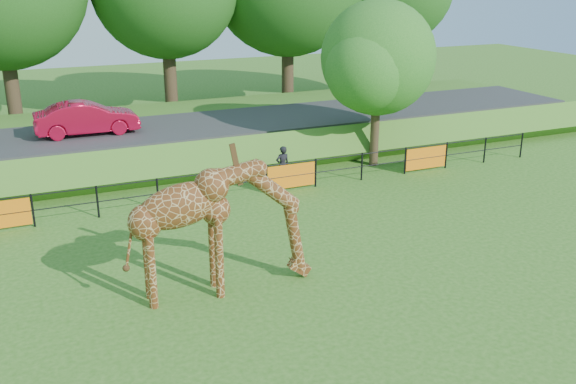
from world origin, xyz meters
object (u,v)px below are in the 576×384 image
object	(u,v)px
giraffe	(221,229)
car_red	(87,118)
tree_east	(380,62)
visitor	(283,165)

from	to	relation	value
giraffe	car_red	bearing A→B (deg)	100.42
tree_east	visitor	bearing A→B (deg)	-169.05
giraffe	car_red	size ratio (longest dim) A/B	1.17
tree_east	giraffe	bearing A→B (deg)	-139.08
giraffe	visitor	distance (m)	8.78
giraffe	visitor	world-z (taller)	giraffe
car_red	tree_east	distance (m)	12.06
visitor	tree_east	bearing A→B (deg)	-173.17
visitor	tree_east	distance (m)	5.89
visitor	tree_east	xyz separation A→B (m)	(4.63, 0.90, 3.52)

